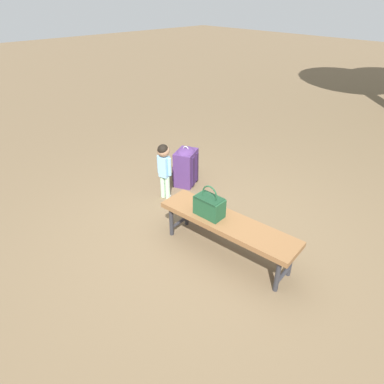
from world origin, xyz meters
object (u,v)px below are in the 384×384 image
at_px(park_bench, 227,225).
at_px(child_standing, 164,163).
at_px(backpack_large, 186,165).
at_px(handbag, 209,205).
at_px(backpack_small, 208,210).

bearing_deg(park_bench, child_standing, -10.79).
distance_m(park_bench, backpack_large, 1.68).
relative_size(park_bench, backpack_large, 2.65).
bearing_deg(child_standing, handbag, 164.29).
bearing_deg(backpack_small, handbag, 135.00).
bearing_deg(child_standing, park_bench, 169.21).
height_order(handbag, backpack_small, handbag).
xyz_separation_m(park_bench, child_standing, (1.39, -0.27, 0.15)).
bearing_deg(park_bench, handbag, 17.69).
xyz_separation_m(handbag, backpack_small, (0.37, -0.37, -0.41)).
xyz_separation_m(park_bench, backpack_small, (0.58, -0.31, -0.23)).
bearing_deg(backpack_large, park_bench, 153.08).
height_order(handbag, child_standing, child_standing).
height_order(park_bench, handbag, handbag).
bearing_deg(park_bench, backpack_small, -27.65).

